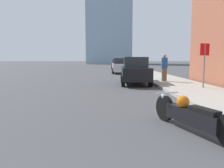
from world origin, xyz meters
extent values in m
cube|color=#9E998E|center=(5.79, 40.00, 0.07)|extent=(2.98, 240.00, 0.15)
cylinder|color=black|center=(2.93, 5.64, 0.33)|extent=(0.32, 0.65, 0.66)
cube|color=black|center=(3.27, 4.69, 0.35)|extent=(0.74, 1.52, 0.33)
sphere|color=orange|center=(3.17, 4.98, 0.62)|extent=(0.29, 0.29, 0.29)
cube|color=black|center=(3.38, 4.38, 0.56)|extent=(0.44, 0.73, 0.10)
sphere|color=silver|center=(2.92, 5.67, 0.64)|extent=(0.16, 0.16, 0.16)
cylinder|color=silver|center=(2.97, 5.54, 0.74)|extent=(0.60, 0.24, 0.04)
cube|color=black|center=(3.21, 13.91, 0.71)|extent=(1.84, 3.98, 0.77)
cube|color=#23282D|center=(3.21, 13.91, 1.41)|extent=(1.50, 1.94, 0.63)
cylinder|color=black|center=(2.48, 15.16, 0.32)|extent=(0.23, 0.65, 0.65)
cylinder|color=black|center=(4.06, 15.09, 0.32)|extent=(0.23, 0.65, 0.65)
cylinder|color=black|center=(2.37, 12.74, 0.32)|extent=(0.23, 0.65, 0.65)
cylinder|color=black|center=(3.95, 12.67, 0.32)|extent=(0.23, 0.65, 0.65)
cube|color=#BCBCC1|center=(2.96, 24.92, 0.70)|extent=(1.85, 4.27, 0.77)
cube|color=#23282D|center=(2.96, 24.92, 1.40)|extent=(1.56, 2.05, 0.64)
cylinder|color=black|center=(2.09, 26.24, 0.32)|extent=(0.20, 0.63, 0.63)
cylinder|color=black|center=(3.82, 26.25, 0.32)|extent=(0.20, 0.63, 0.63)
cylinder|color=black|center=(2.10, 23.59, 0.32)|extent=(0.20, 0.63, 0.63)
cylinder|color=black|center=(3.83, 23.60, 0.32)|extent=(0.20, 0.63, 0.63)
cube|color=red|center=(3.09, 36.86, 0.64)|extent=(1.87, 4.42, 0.63)
cube|color=#23282D|center=(3.09, 36.86, 1.30)|extent=(1.58, 2.13, 0.68)
cylinder|color=black|center=(2.23, 38.23, 0.33)|extent=(0.21, 0.66, 0.66)
cylinder|color=black|center=(3.97, 38.21, 0.33)|extent=(0.21, 0.66, 0.66)
cylinder|color=black|center=(2.20, 35.50, 0.33)|extent=(0.21, 0.66, 0.66)
cylinder|color=black|center=(3.94, 35.48, 0.33)|extent=(0.21, 0.66, 0.66)
cylinder|color=slate|center=(6.35, 11.11, 1.26)|extent=(0.07, 0.07, 2.22)
cube|color=red|center=(6.35, 11.11, 2.07)|extent=(0.57, 0.26, 0.60)
cube|color=brown|center=(5.19, 14.36, 0.58)|extent=(0.29, 0.20, 0.86)
cube|color=#235193|center=(5.19, 14.36, 1.35)|extent=(0.36, 0.20, 0.68)
sphere|color=tan|center=(5.19, 14.36, 1.82)|extent=(0.25, 0.25, 0.25)
camera|label=1|loc=(1.46, 0.16, 1.57)|focal=35.00mm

